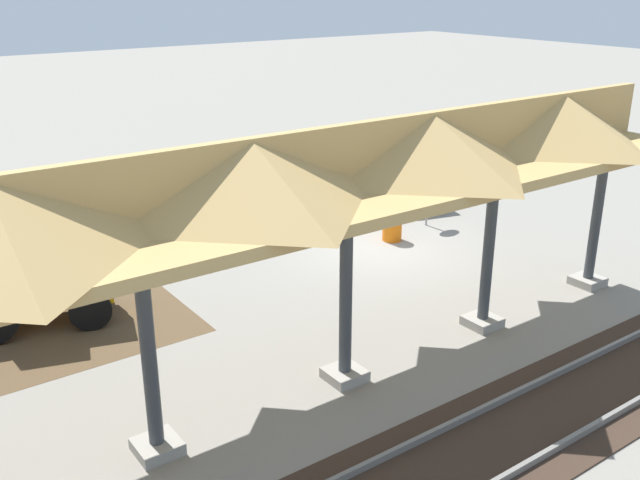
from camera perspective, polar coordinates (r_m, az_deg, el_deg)
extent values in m
plane|color=gray|center=(20.10, 4.66, -0.70)|extent=(120.00, 120.00, 0.00)
cube|color=#9E998E|center=(18.91, 20.61, -3.08)|extent=(0.70, 0.70, 0.20)
cylinder|color=#383D42|center=(18.34, 21.26, 1.81)|extent=(0.24, 0.24, 3.60)
cube|color=#9E998E|center=(16.10, 12.85, -6.37)|extent=(0.70, 0.70, 0.20)
cylinder|color=#383D42|center=(15.43, 13.34, -0.72)|extent=(0.24, 0.24, 3.60)
cube|color=#9E998E|center=(13.78, 1.99, -10.70)|extent=(0.70, 0.70, 0.20)
cylinder|color=#383D42|center=(12.98, 2.08, -4.26)|extent=(0.24, 0.24, 3.60)
cube|color=#9E998E|center=(12.22, -12.88, -15.81)|extent=(0.70, 0.70, 0.20)
cylinder|color=#383D42|center=(11.31, -13.55, -8.82)|extent=(0.24, 0.24, 3.60)
cube|color=tan|center=(11.30, -5.46, 2.19)|extent=(20.20, 3.20, 0.20)
cube|color=tan|center=(11.11, -5.58, 5.37)|extent=(20.20, 0.20, 1.10)
pyramid|color=tan|center=(16.20, 18.61, 9.17)|extent=(3.42, 3.20, 1.10)
pyramid|color=tan|center=(13.36, 8.75, 7.79)|extent=(3.42, 3.20, 1.10)
pyramid|color=tan|center=(11.11, -5.58, 5.37)|extent=(3.42, 3.20, 1.10)
cube|color=slate|center=(15.78, 22.00, -8.12)|extent=(60.00, 0.08, 0.15)
cube|color=#38281E|center=(15.50, 24.19, -9.24)|extent=(60.00, 2.58, 0.03)
cylinder|color=gray|center=(21.89, 8.60, 3.50)|extent=(0.06, 0.06, 1.87)
cylinder|color=red|center=(21.69, 8.70, 5.38)|extent=(0.76, 0.12, 0.76)
cube|color=orange|center=(16.66, -21.90, -3.17)|extent=(3.44, 2.17, 0.90)
cube|color=#1E262D|center=(16.28, -23.12, 0.47)|extent=(1.58, 1.49, 1.40)
cube|color=orange|center=(16.36, -18.66, -0.52)|extent=(1.42, 1.38, 0.50)
cylinder|color=black|center=(17.41, -18.05, -3.53)|extent=(0.95, 0.55, 0.90)
cylinder|color=black|center=(16.22, -17.90, -5.31)|extent=(0.95, 0.55, 0.90)
cylinder|color=#9E9384|center=(23.39, 8.21, 3.62)|extent=(1.75, 1.43, 1.09)
cylinder|color=black|center=(23.03, 6.55, 3.43)|extent=(0.19, 0.69, 0.71)
cylinder|color=orange|center=(20.65, 5.80, 1.17)|extent=(0.56, 0.56, 0.90)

